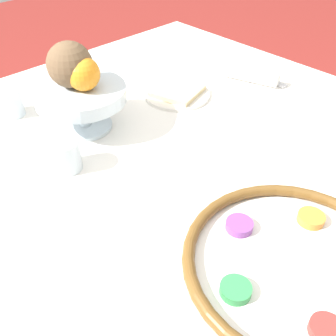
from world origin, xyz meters
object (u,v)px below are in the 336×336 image
Objects in this scene: fruit_stand at (81,98)px; bread_plate at (177,93)px; coconut at (70,65)px; cup_mid at (10,103)px; napkin_roll at (252,75)px; cup_near at (65,155)px; seder_plate at (295,264)px; orange_fruit at (83,74)px.

bread_plate is (-0.04, -0.26, -0.07)m from fruit_stand.
coconut is (0.02, 0.00, 0.07)m from fruit_stand.
fruit_stand is 1.18× the size of bread_plate.
cup_mid is (0.17, 0.10, -0.05)m from fruit_stand.
cup_near reaches higher than napkin_roll.
coconut reaches higher than seder_plate.
bread_plate is 1.11× the size of napkin_roll.
cup_near is at bearing 87.93° from napkin_roll.
cup_mid is at bearing 62.55° from napkin_roll.
napkin_roll is 2.38× the size of cup_mid.
coconut is at bearing 73.35° from napkin_roll.
fruit_stand reaches higher than bread_plate.
fruit_stand is 0.49m from napkin_roll.
bread_plate is 0.23m from napkin_roll.
fruit_stand is at bearing -48.10° from cup_near.
cup_mid is at bearing 7.66° from seder_plate.
cup_mid is at bearing 31.27° from coconut.
fruit_stand is 0.20m from cup_mid.
cup_mid is (0.27, -0.02, 0.00)m from cup_near.
fruit_stand is at bearing 0.12° from seder_plate.
seder_plate is 0.64m from napkin_roll.
seder_plate is 5.31× the size of cup_near.
bread_plate is 2.65× the size of cup_mid.
napkin_roll is at bearing -92.07° from cup_near.
seder_plate is 3.50× the size of coconut.
fruit_stand is at bearing 75.35° from napkin_roll.
cup_mid reaches higher than bread_plate.
cup_near is at bearing 176.57° from cup_mid.
coconut is at bearing 0.53° from seder_plate.
cup_mid reaches higher than napkin_roll.
coconut reaches higher than cup_mid.
seder_plate is at bearing -179.88° from fruit_stand.
seder_plate is 0.47m from cup_near.
fruit_stand is 2.79× the size of orange_fruit.
orange_fruit is 0.04m from coconut.
napkin_roll is at bearing -47.19° from seder_plate.
fruit_stand is 0.06m from orange_fruit.
bread_plate is (-0.02, -0.26, -0.13)m from orange_fruit.
cup_near is at bearing 126.56° from orange_fruit.
napkin_roll reaches higher than bread_plate.
orange_fruit is (-0.01, -0.01, 0.06)m from fruit_stand.
orange_fruit is 0.29m from bread_plate.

